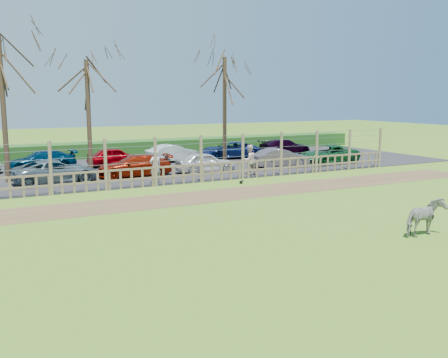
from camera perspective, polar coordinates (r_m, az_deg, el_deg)
name	(u,v)px	position (r m, az deg, el deg)	size (l,w,h in m)	color
ground	(231,221)	(18.09, 0.83, -4.82)	(120.00, 120.00, 0.00)	#70A736
dirt_strip	(183,199)	(22.06, -4.70, -2.25)	(34.00, 2.80, 0.01)	brown
asphalt	(120,169)	(31.39, -11.77, 1.08)	(44.00, 13.00, 0.04)	#232326
hedge	(94,150)	(38.07, -14.66, 3.20)	(46.00, 2.00, 1.10)	#1E4716
fence	(156,170)	(25.14, -7.81, 0.97)	(30.16, 0.16, 2.50)	brown
tree_left	(1,73)	(28.04, -24.14, 10.98)	(4.80, 4.80, 7.88)	#3D2B1E
tree_mid	(87,89)	(29.63, -15.34, 9.87)	(4.80, 4.80, 6.83)	#3D2B1E
tree_right	(225,84)	(33.20, 0.08, 10.76)	(4.80, 4.80, 7.35)	#3D2B1E
zebra	(425,218)	(17.29, 22.02, -4.10)	(0.66, 1.44, 1.22)	gray
visitor_a	(155,167)	(25.79, -7.85, 1.40)	(0.63, 0.41, 1.72)	silver
visitor_b	(249,160)	(28.26, 2.90, 2.17)	(0.84, 0.65, 1.72)	beige
crow	(241,182)	(25.77, 1.98, -0.34)	(0.24, 0.17, 0.19)	black
car_2	(56,172)	(27.08, -18.64, 0.82)	(1.99, 4.32, 1.20)	slate
car_3	(135,166)	(28.33, -10.18, 1.52)	(1.68, 4.13, 1.20)	maroon
car_4	(205,162)	(29.23, -2.15, 1.90)	(1.42, 3.52, 1.20)	silver
car_5	(280,158)	(31.62, 6.42, 2.41)	(1.27, 3.64, 1.20)	#615362
car_6	(328,155)	(34.00, 11.86, 2.76)	(1.99, 4.32, 1.20)	#145726
car_9	(41,161)	(32.05, -20.19, 1.99)	(1.68, 4.13, 1.20)	#032540
car_10	(116,157)	(32.71, -12.29, 2.49)	(1.42, 3.52, 1.20)	#950008
car_11	(173,153)	(34.24, -5.89, 2.95)	(1.27, 3.64, 1.20)	white
car_12	(229,150)	(36.11, 0.62, 3.33)	(1.99, 4.32, 1.20)	#0D1B50
car_13	(285,147)	(38.67, 6.98, 3.66)	(1.68, 4.13, 1.20)	black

